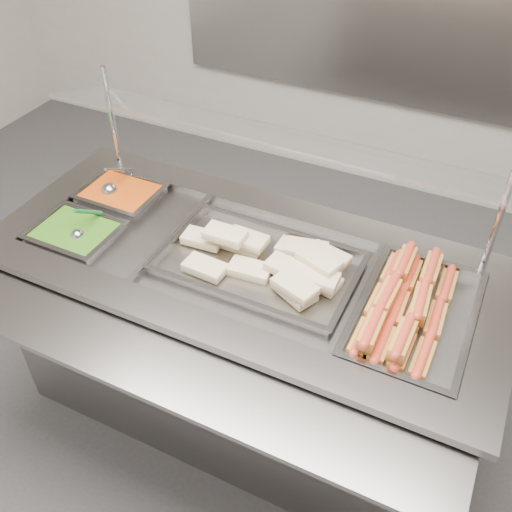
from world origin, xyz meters
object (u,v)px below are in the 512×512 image
at_px(pan_wraps, 259,267).
at_px(pan_hotdogs, 414,321).
at_px(sneeze_guard, 271,139).
at_px(ladle, 110,190).
at_px(serving_spoon, 80,232).
at_px(steam_counter, 245,340).

bearing_deg(pan_wraps, pan_hotdogs, -0.03).
relative_size(pan_hotdogs, pan_wraps, 0.81).
relative_size(sneeze_guard, pan_hotdogs, 3.00).
height_order(pan_wraps, ladle, ladle).
bearing_deg(serving_spoon, steam_counter, 13.67).
xyz_separation_m(pan_hotdogs, ladle, (-1.26, 0.13, 0.05)).
bearing_deg(serving_spoon, sneeze_guard, 30.90).
height_order(sneeze_guard, serving_spoon, sneeze_guard).
bearing_deg(ladle, steam_counter, -10.82).
bearing_deg(pan_hotdogs, sneeze_guard, 160.69).
relative_size(pan_hotdogs, ladle, 2.80).
distance_m(sneeze_guard, pan_wraps, 0.44).
xyz_separation_m(ladle, serving_spoon, (0.07, -0.27, 0.00)).
distance_m(pan_hotdogs, ladle, 1.27).
distance_m(sneeze_guard, pan_hotdogs, 0.75).
height_order(steam_counter, serving_spoon, serving_spoon).
distance_m(pan_hotdogs, pan_wraps, 0.55).
xyz_separation_m(sneeze_guard, serving_spoon, (-0.59, -0.36, -0.34)).
distance_m(sneeze_guard, ladle, 0.75).
bearing_deg(steam_counter, sneeze_guard, 89.98).
distance_m(pan_wraps, serving_spoon, 0.67).
distance_m(pan_hotdogs, serving_spoon, 1.21).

